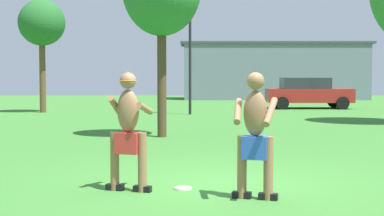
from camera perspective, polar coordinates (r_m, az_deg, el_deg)
name	(u,v)px	position (r m, az deg, el deg)	size (l,w,h in m)	color
ground_plane	(226,185)	(8.97, 3.43, -7.60)	(80.00, 80.00, 0.00)	#38752D
player_with_cap	(130,125)	(8.40, -6.13, -1.73)	(0.70, 0.71, 1.74)	black
player_in_blue	(257,132)	(7.85, 6.48, -2.43)	(0.64, 0.70, 1.73)	black
frisbee	(185,188)	(8.63, -0.72, -7.96)	(0.27, 0.27, 0.03)	white
car_red_near_post	(310,92)	(30.11, 11.61, 1.52)	(4.31, 2.04, 1.58)	maroon
lamp_post	(192,44)	(24.97, 0.00, 6.36)	(0.60, 0.24, 4.87)	black
outbuilding_behind_lot	(276,71)	(41.85, 8.30, 3.66)	(13.35, 4.42, 4.04)	slate
tree_behind_players	(44,24)	(27.25, -14.47, 8.06)	(2.12, 2.12, 5.14)	brown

